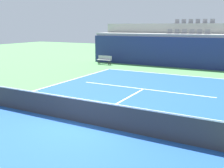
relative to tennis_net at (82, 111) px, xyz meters
name	(u,v)px	position (x,y,z in m)	size (l,w,h in m)	color
ground_plane	(82,123)	(0.00, 0.00, -0.51)	(80.00, 80.00, 0.00)	#4C8C4C
court_surface	(82,123)	(0.00, 0.00, -0.50)	(11.00, 24.00, 0.01)	#1E4C99
baseline_far	(170,74)	(0.00, 11.95, -0.50)	(11.00, 0.10, 0.00)	white
service_line_far	(143,89)	(0.00, 6.40, -0.50)	(8.26, 0.10, 0.00)	white
centre_service_line	(119,102)	(0.00, 3.20, -0.50)	(0.10, 6.40, 0.00)	white
back_wall	(183,53)	(0.00, 15.76, 0.85)	(18.32, 0.30, 2.72)	navy
stands_tier_lower	(187,50)	(0.00, 17.11, 0.98)	(18.32, 2.40, 2.98)	#9E9E99
stands_tier_upper	(192,43)	(0.00, 19.51, 1.46)	(18.32, 2.40, 3.94)	#9E9E99
seating_row_lower	(188,33)	(0.00, 17.21, 2.60)	(3.88, 0.44, 0.44)	slate
seating_row_upper	(194,22)	(0.00, 19.61, 3.56)	(3.88, 0.44, 0.44)	slate
tennis_net	(82,111)	(0.00, 0.00, 0.00)	(11.08, 0.08, 1.07)	black
player_bench	(104,59)	(-7.25, 14.25, 0.00)	(1.50, 0.40, 0.85)	#99999E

